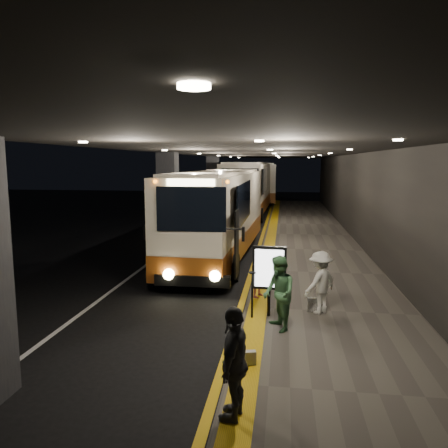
# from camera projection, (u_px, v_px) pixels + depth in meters

# --- Properties ---
(ground) EXTENTS (90.00, 90.00, 0.00)m
(ground) POSITION_uv_depth(u_px,v_px,m) (181.00, 278.00, 15.10)
(ground) COLOR black
(lane_line_white) EXTENTS (0.12, 50.00, 0.01)m
(lane_line_white) POSITION_uv_depth(u_px,v_px,m) (168.00, 249.00, 20.24)
(lane_line_white) COLOR silver
(lane_line_white) RESTS_ON ground
(kerb_stripe_yellow) EXTENTS (0.18, 50.00, 0.01)m
(kerb_stripe_yellow) POSITION_uv_depth(u_px,v_px,m) (258.00, 251.00, 19.68)
(kerb_stripe_yellow) COLOR gold
(kerb_stripe_yellow) RESTS_ON ground
(sidewalk) EXTENTS (4.50, 50.00, 0.15)m
(sidewalk) POSITION_uv_depth(u_px,v_px,m) (312.00, 251.00, 19.35)
(sidewalk) COLOR #514C44
(sidewalk) RESTS_ON ground
(tactile_strip) EXTENTS (0.50, 50.00, 0.01)m
(tactile_strip) POSITION_uv_depth(u_px,v_px,m) (269.00, 248.00, 19.59)
(tactile_strip) COLOR gold
(tactile_strip) RESTS_ON sidewalk
(terminal_wall) EXTENTS (0.10, 50.00, 6.00)m
(terminal_wall) POSITION_uv_depth(u_px,v_px,m) (367.00, 185.00, 18.63)
(terminal_wall) COLOR black
(terminal_wall) RESTS_ON ground
(support_columns) EXTENTS (0.80, 24.80, 4.40)m
(support_columns) POSITION_uv_depth(u_px,v_px,m) (168.00, 204.00, 18.91)
(support_columns) COLOR black
(support_columns) RESTS_ON ground
(canopy) EXTENTS (9.00, 50.00, 0.40)m
(canopy) POSITION_uv_depth(u_px,v_px,m) (262.00, 148.00, 19.02)
(canopy) COLOR black
(canopy) RESTS_ON support_columns
(coach_main) EXTENTS (2.83, 11.39, 3.52)m
(coach_main) POSITION_uv_depth(u_px,v_px,m) (220.00, 218.00, 18.14)
(coach_main) COLOR beige
(coach_main) RESTS_ON ground
(coach_second) EXTENTS (2.85, 12.37, 3.87)m
(coach_second) POSITION_uv_depth(u_px,v_px,m) (248.00, 191.00, 32.39)
(coach_second) COLOR beige
(coach_second) RESTS_ON ground
(coach_third) EXTENTS (3.33, 12.23, 3.80)m
(coach_third) POSITION_uv_depth(u_px,v_px,m) (260.00, 184.00, 44.00)
(coach_third) COLOR beige
(coach_third) RESTS_ON ground
(passenger_boarding) EXTENTS (0.53, 0.64, 1.50)m
(passenger_boarding) POSITION_uv_depth(u_px,v_px,m) (258.00, 271.00, 12.42)
(passenger_boarding) COLOR #A54D52
(passenger_boarding) RESTS_ON sidewalk
(passenger_waiting_green) EXTENTS (0.79, 0.97, 1.73)m
(passenger_waiting_green) POSITION_uv_depth(u_px,v_px,m) (279.00, 294.00, 9.94)
(passenger_waiting_green) COLOR #43794A
(passenger_waiting_green) RESTS_ON sidewalk
(passenger_waiting_white) EXTENTS (1.06, 1.08, 1.60)m
(passenger_waiting_white) POSITION_uv_depth(u_px,v_px,m) (320.00, 282.00, 11.10)
(passenger_waiting_white) COLOR silver
(passenger_waiting_white) RESTS_ON sidewalk
(passenger_waiting_grey) EXTENTS (0.68, 1.09, 1.75)m
(passenger_waiting_grey) POSITION_uv_depth(u_px,v_px,m) (235.00, 363.00, 6.49)
(passenger_waiting_grey) COLOR #494A4E
(passenger_waiting_grey) RESTS_ON sidewalk
(bag_polka) EXTENTS (0.30, 0.14, 0.35)m
(bag_polka) POSITION_uv_depth(u_px,v_px,m) (313.00, 304.00, 11.31)
(bag_polka) COLOR black
(bag_polka) RESTS_ON sidewalk
(bag_plain) EXTENTS (0.24, 0.17, 0.27)m
(bag_plain) POSITION_uv_depth(u_px,v_px,m) (250.00, 358.00, 8.31)
(bag_plain) COLOR #B7B4AB
(bag_plain) RESTS_ON sidewalk
(info_sign) EXTENTS (0.85, 0.18, 1.78)m
(info_sign) POSITION_uv_depth(u_px,v_px,m) (269.00, 269.00, 10.82)
(info_sign) COLOR black
(info_sign) RESTS_ON sidewalk
(stanchion_post) EXTENTS (0.05, 0.05, 1.15)m
(stanchion_post) POSITION_uv_depth(u_px,v_px,m) (252.00, 295.00, 10.75)
(stanchion_post) COLOR black
(stanchion_post) RESTS_ON sidewalk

